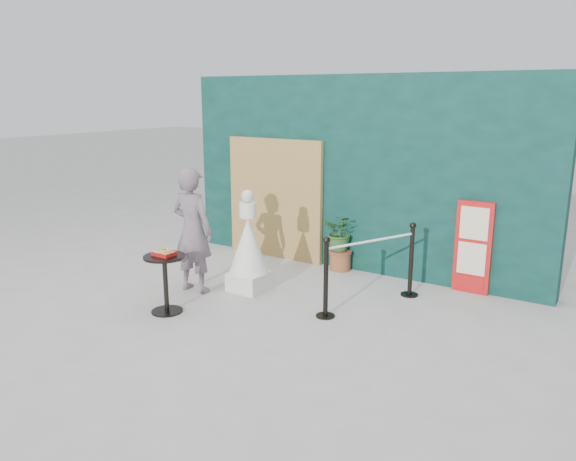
% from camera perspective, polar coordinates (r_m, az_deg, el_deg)
% --- Properties ---
extents(ground, '(60.00, 60.00, 0.00)m').
position_cam_1_polar(ground, '(6.63, -5.78, -10.53)').
color(ground, '#ADAAA5').
rests_on(ground, ground).
extents(back_wall, '(6.00, 0.30, 3.00)m').
position_cam_1_polar(back_wall, '(8.80, 6.99, 5.71)').
color(back_wall, black).
rests_on(back_wall, ground).
extents(bamboo_fence, '(1.80, 0.08, 2.00)m').
position_cam_1_polar(bamboo_fence, '(9.40, -1.35, 3.23)').
color(bamboo_fence, tan).
rests_on(bamboo_fence, ground).
extents(woman, '(0.66, 0.45, 1.75)m').
position_cam_1_polar(woman, '(7.86, -9.66, -0.00)').
color(woman, slate).
rests_on(woman, ground).
extents(menu_board, '(0.50, 0.07, 1.30)m').
position_cam_1_polar(menu_board, '(8.14, 18.27, -1.67)').
color(menu_board, red).
rests_on(menu_board, ground).
extents(statue, '(0.56, 0.56, 1.44)m').
position_cam_1_polar(statue, '(7.86, -4.04, -1.99)').
color(statue, silver).
rests_on(statue, ground).
extents(cafe_table, '(0.52, 0.52, 0.75)m').
position_cam_1_polar(cafe_table, '(7.25, -12.37, -4.41)').
color(cafe_table, black).
rests_on(cafe_table, ground).
extents(food_basket, '(0.26, 0.19, 0.11)m').
position_cam_1_polar(food_basket, '(7.16, -12.46, -2.21)').
color(food_basket, '#A91512').
rests_on(food_basket, cafe_table).
extents(planter, '(0.54, 0.46, 0.91)m').
position_cam_1_polar(planter, '(8.80, 5.39, -0.71)').
color(planter, brown).
rests_on(planter, ground).
extents(stanchion_barrier, '(0.84, 1.54, 1.03)m').
position_cam_1_polar(stanchion_barrier, '(7.37, 8.39, -3.95)').
color(stanchion_barrier, black).
rests_on(stanchion_barrier, ground).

